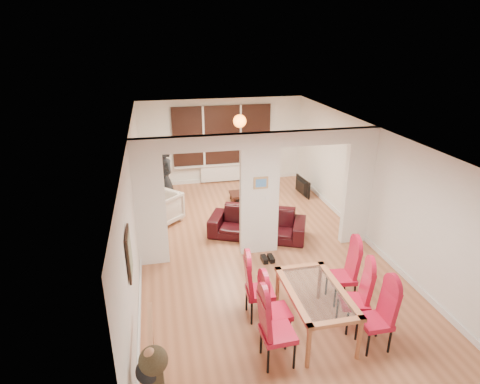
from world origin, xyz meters
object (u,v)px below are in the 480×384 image
object	(u,v)px
person	(165,179)
dining_chair_lc	(260,287)
sofa	(257,223)
bottle	(247,188)
dining_chair_lb	(276,308)
dining_chair_rc	(342,273)
dining_table	(315,310)
bowl	(255,190)
dining_chair_rb	(355,297)
dining_chair_la	(278,328)
dining_chair_ra	(376,317)
television	(300,187)
coffee_table	(250,196)
armchair	(161,208)

from	to	relation	value
person	dining_chair_lc	bearing A→B (deg)	-8.04
sofa	person	bearing A→B (deg)	160.20
sofa	bottle	distance (m)	2.08
dining_chair_lb	sofa	distance (m)	3.33
dining_chair_lb	dining_chair_rc	size ratio (longest dim) A/B	0.97
dining_table	bowl	world-z (taller)	dining_table
dining_chair_lb	dining_chair_rb	world-z (taller)	dining_chair_rb
dining_chair_la	dining_chair_lb	xyz separation A→B (m)	(0.12, 0.49, -0.04)
dining_chair_la	dining_chair_rc	bearing A→B (deg)	35.08
dining_chair_la	bowl	size ratio (longest dim) A/B	5.16
dining_chair_ra	person	world-z (taller)	person
dining_chair_rb	television	bearing A→B (deg)	92.58
dining_chair_lc	television	world-z (taller)	dining_chair_lc
person	dining_table	bearing A→B (deg)	-1.85
dining_table	coffee_table	distance (m)	5.34
dining_table	bottle	bearing A→B (deg)	88.47
dining_chair_rc	bowl	bearing A→B (deg)	100.07
dining_chair_rc	bowl	distance (m)	4.82
dining_chair_ra	bowl	xyz separation A→B (m)	(-0.30, 5.95, -0.25)
dining_chair_lc	sofa	xyz separation A→B (m)	(0.67, 2.75, -0.23)
dining_chair_la	television	xyz separation A→B (m)	(2.54, 5.99, -0.32)
person	television	distance (m)	3.90
person	bowl	bearing A→B (deg)	73.02
sofa	armchair	xyz separation A→B (m)	(-2.14, 1.20, 0.07)
dining_chair_rb	person	xyz separation A→B (m)	(-2.69, 5.16, 0.35)
dining_chair_lb	sofa	xyz separation A→B (m)	(0.56, 3.28, -0.21)
armchair	coffee_table	world-z (taller)	armchair
bottle	television	bearing A→B (deg)	5.26
coffee_table	television	bearing A→B (deg)	5.15
dining_table	dining_chair_la	distance (m)	0.95
armchair	dining_chair_rb	bearing A→B (deg)	-10.18
dining_chair_lc	sofa	world-z (taller)	dining_chair_lc
person	coffee_table	bearing A→B (deg)	71.62
sofa	television	distance (m)	2.89
dining_chair_rb	bottle	distance (m)	5.40
dining_chair_la	bowl	xyz separation A→B (m)	(1.18, 5.93, -0.29)
coffee_table	armchair	bearing A→B (deg)	-160.46
dining_table	television	xyz separation A→B (m)	(1.77, 5.47, -0.11)
dining_chair_rb	dining_chair_rc	world-z (taller)	dining_chair_rc
dining_chair_rb	dining_chair_rc	xyz separation A→B (m)	(0.10, 0.66, 0.01)
dining_chair_ra	dining_chair_rc	bearing A→B (deg)	89.43
dining_chair_la	dining_chair_lb	size ratio (longest dim) A/B	1.08
dining_chair_la	dining_chair_lc	size ratio (longest dim) A/B	1.04
dining_table	television	size ratio (longest dim) A/B	1.78
person	bottle	bearing A→B (deg)	71.56
dining_chair_rc	bottle	bearing A→B (deg)	103.40
dining_chair_lb	dining_chair_ra	size ratio (longest dim) A/B	1.00
dining_chair_la	sofa	size ratio (longest dim) A/B	0.52
television	coffee_table	bearing A→B (deg)	90.06
dining_table	dining_chair_rb	distance (m)	0.65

